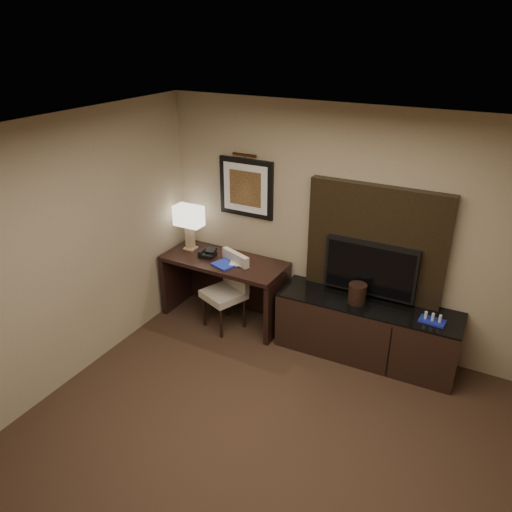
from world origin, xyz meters
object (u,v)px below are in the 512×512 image
Objects in this scene: table_lamp at (190,230)px; minibar_tray at (433,318)px; desk_chair at (224,294)px; ice_bucket at (357,294)px; credenza at (366,330)px; desk_phone at (208,253)px; desk at (225,289)px; tv at (370,269)px.

table_lamp is 2.04× the size of minibar_tray.
table_lamp is (-0.63, 0.26, 0.62)m from desk_chair.
ice_bucket is 0.80m from minibar_tray.
credenza is 2.08m from desk_phone.
desk is 8.19× the size of desk_phone.
desk_phone is (-1.96, -0.21, -0.16)m from tv.
desk_phone is at bearing -179.54° from credenza.
credenza is at bearing -67.48° from tv.
tv is 1.94× the size of table_lamp.
desk_chair reaches higher than desk_phone.
table_lamp reaches higher than desk_phone.
desk_phone is (-0.32, 0.16, 0.41)m from desk_chair.
table_lamp reaches higher than minibar_tray.
table_lamp is at bearing 179.91° from desk_chair.
desk is 1.52× the size of tv.
minibar_tray is at bearing -1.51° from table_lamp.
ice_bucket is at bearing -165.14° from credenza.
credenza is 3.80× the size of table_lamp.
desk_chair is (-1.64, -0.37, -0.56)m from tv.
credenza is at bearing -0.65° from table_lamp.
desk_chair reaches higher than ice_bucket.
desk_chair is 4.19× the size of ice_bucket.
table_lamp is 2.37× the size of ice_bucket.
desk_phone is at bearing 174.74° from desk_chair.
desk_chair is at bearing -173.77° from credenza.
table_lamp is 2.23m from ice_bucket.
desk_chair reaches higher than credenza.
desk_chair is 2.39m from minibar_tray.
minibar_tray is (0.80, -0.02, -0.06)m from ice_bucket.
table_lamp reaches higher than tv.
desk is at bearing -173.76° from tv.
tv reaches higher than desk_chair.
desk_chair is (-1.70, -0.23, 0.12)m from credenza.
desk_phone reaches higher than credenza.
desk is 0.78× the size of credenza.
minibar_tray is (2.69, 0.02, -0.14)m from desk_phone.
desk is 0.86m from table_lamp.
credenza is at bearing 29.58° from desk_chair.
desk is 0.21m from desk_chair.
tv is 4.59× the size of ice_bucket.
desk_phone is at bearing -174.64° from desk.
desk_chair is at bearing -175.74° from minibar_tray.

